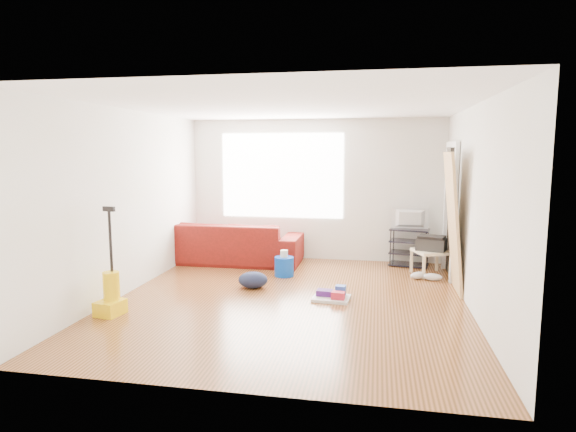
% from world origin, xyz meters
% --- Properties ---
extents(room, '(4.51, 5.01, 2.51)m').
position_xyz_m(room, '(0.07, 0.15, 1.25)').
color(room, '#523114').
rests_on(room, ground).
extents(sofa, '(2.45, 0.96, 0.71)m').
position_xyz_m(sofa, '(-1.40, 1.95, 0.00)').
color(sofa, '#46100B').
rests_on(sofa, ground).
extents(tv_stand, '(0.69, 0.48, 0.64)m').
position_xyz_m(tv_stand, '(1.65, 2.22, 0.33)').
color(tv_stand, black).
rests_on(tv_stand, ground).
extents(tv, '(0.61, 0.08, 0.35)m').
position_xyz_m(tv, '(1.65, 2.22, 0.81)').
color(tv, black).
rests_on(tv, tv_stand).
extents(side_table, '(0.63, 0.63, 0.40)m').
position_xyz_m(side_table, '(1.95, 1.67, 0.33)').
color(side_table, beige).
rests_on(side_table, ground).
extents(printer, '(0.51, 0.44, 0.23)m').
position_xyz_m(printer, '(1.95, 1.67, 0.51)').
color(printer, '#242425').
rests_on(printer, side_table).
extents(bucket, '(0.32, 0.32, 0.30)m').
position_xyz_m(bucket, '(-0.30, 1.18, 0.00)').
color(bucket, '#083FB7').
rests_on(bucket, ground).
extents(toilet_paper, '(0.12, 0.12, 0.11)m').
position_xyz_m(toilet_paper, '(-0.31, 1.19, 0.20)').
color(toilet_paper, silver).
rests_on(toilet_paper, bucket).
extents(cleaning_tray, '(0.50, 0.42, 0.17)m').
position_xyz_m(cleaning_tray, '(0.55, 0.12, 0.05)').
color(cleaning_tray, silver).
rests_on(cleaning_tray, ground).
extents(backpack, '(0.46, 0.39, 0.23)m').
position_xyz_m(backpack, '(-0.62, 0.45, 0.00)').
color(backpack, black).
rests_on(backpack, ground).
extents(sneakers, '(0.50, 0.25, 0.11)m').
position_xyz_m(sneakers, '(1.85, 1.34, 0.06)').
color(sneakers, '#BABAC2').
rests_on(sneakers, ground).
extents(vacuum, '(0.32, 0.35, 1.29)m').
position_xyz_m(vacuum, '(-2.00, -0.94, 0.24)').
color(vacuum, yellow).
rests_on(vacuum, ground).
extents(door_panel, '(0.24, 0.77, 1.93)m').
position_xyz_m(door_panel, '(2.13, 0.81, 0.00)').
color(door_panel, tan).
rests_on(door_panel, ground).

